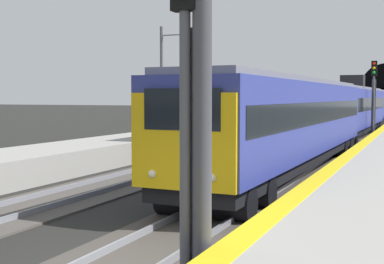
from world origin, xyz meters
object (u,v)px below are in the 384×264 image
Objects in this scene: railway_signal_near at (185,88)px; railway_signal_mid at (374,93)px; train_main_approaching at (366,107)px; train_adjacent_platform at (312,105)px; catenary_mast_near at (162,84)px.

railway_signal_mid reaches higher than railway_signal_near.
railway_signal_mid is at bearing 8.53° from train_main_approaching.
train_adjacent_platform is at bearing -98.45° from train_main_approaching.
train_adjacent_platform is at bearing -171.42° from railway_signal_near.
catenary_mast_near is at bearing -64.73° from railway_signal_mid.
catenary_mast_near is at bearing -29.00° from train_main_approaching.
catenary_mast_near reaches higher than train_adjacent_platform.
catenary_mast_near reaches higher than train_main_approaching.
catenary_mast_near is (25.38, 13.19, 0.77)m from railway_signal_near.
train_adjacent_platform is 46.50m from railway_signal_near.
railway_signal_near is 28.61m from catenary_mast_near.
train_adjacent_platform is at bearing -16.88° from catenary_mast_near.
railway_signal_near is 0.96× the size of railway_signal_mid.
railway_signal_near reaches higher than train_adjacent_platform.
railway_signal_mid is at bearing 24.40° from train_adjacent_platform.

